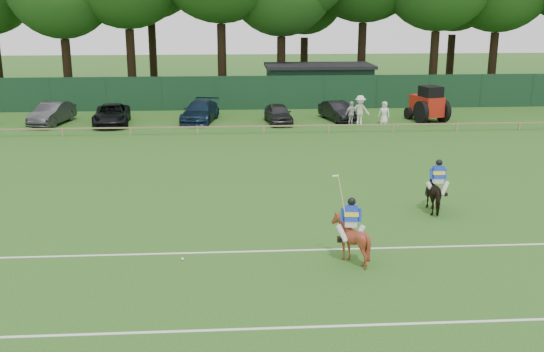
{
  "coord_description": "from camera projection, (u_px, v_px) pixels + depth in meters",
  "views": [
    {
      "loc": [
        -1.04,
        -19.94,
        7.67
      ],
      "look_at": [
        0.5,
        3.0,
        1.4
      ],
      "focal_mm": 42.0,
      "sensor_mm": 36.0,
      "label": 1
    }
  ],
  "objects": [
    {
      "name": "pitch_lines",
      "position": [
        270.0,
        284.0,
        17.91
      ],
      "size": [
        60.0,
        5.1,
        0.01
      ],
      "color": "silver",
      "rests_on": "ground"
    },
    {
      "name": "tree_row",
      "position": [
        265.0,
        95.0,
        55.1
      ],
      "size": [
        96.0,
        12.0,
        21.0
      ],
      "primitive_type": null,
      "color": "#26561C",
      "rests_on": "ground"
    },
    {
      "name": "spectator_left",
      "position": [
        360.0,
        110.0,
        41.06
      ],
      "size": [
        1.34,
        0.9,
        1.93
      ],
      "primitive_type": "imported",
      "rotation": [
        0.0,
        0.0,
        0.15
      ],
      "color": "silver",
      "rests_on": "ground"
    },
    {
      "name": "spectator_right",
      "position": [
        384.0,
        113.0,
        41.47
      ],
      "size": [
        0.86,
        0.75,
        1.49
      ],
      "primitive_type": "imported",
      "rotation": [
        0.0,
        0.0,
        -0.48
      ],
      "color": "white",
      "rests_on": "ground"
    },
    {
      "name": "suv_black",
      "position": [
        112.0,
        115.0,
        41.25
      ],
      "size": [
        2.64,
        4.95,
        1.32
      ],
      "primitive_type": "imported",
      "rotation": [
        0.0,
        0.0,
        0.1
      ],
      "color": "black",
      "rests_on": "ground"
    },
    {
      "name": "polo_ball",
      "position": [
        183.0,
        259.0,
        19.59
      ],
      "size": [
        0.09,
        0.09,
        0.09
      ],
      "primitive_type": "sphere",
      "color": "silver",
      "rests_on": "ground"
    },
    {
      "name": "rider_chestnut",
      "position": [
        351.0,
        218.0,
        19.16
      ],
      "size": [
        0.93,
        0.64,
        2.05
      ],
      "rotation": [
        0.0,
        0.0,
        2.99
      ],
      "color": "silver",
      "rests_on": "ground"
    },
    {
      "name": "sedan_grey",
      "position": [
        52.0,
        113.0,
        41.39
      ],
      "size": [
        2.29,
        4.55,
        1.43
      ],
      "primitive_type": "imported",
      "rotation": [
        0.0,
        0.0,
        -0.18
      ],
      "color": "#2A2A2D",
      "rests_on": "ground"
    },
    {
      "name": "perimeter_fence",
      "position": [
        243.0,
        93.0,
        46.94
      ],
      "size": [
        92.08,
        0.08,
        2.5
      ],
      "color": "#14351E",
      "rests_on": "ground"
    },
    {
      "name": "sedan_navy",
      "position": [
        200.0,
        112.0,
        42.32
      ],
      "size": [
        2.78,
        4.99,
        1.37
      ],
      "primitive_type": "imported",
      "rotation": [
        0.0,
        0.0,
        -0.19
      ],
      "color": "#12233B",
      "rests_on": "ground"
    },
    {
      "name": "tractor",
      "position": [
        428.0,
        105.0,
        42.32
      ],
      "size": [
        2.56,
        3.22,
        2.38
      ],
      "rotation": [
        0.0,
        0.0,
        0.27
      ],
      "color": "#AE1D10",
      "rests_on": "ground"
    },
    {
      "name": "utility_shed",
      "position": [
        319.0,
        83.0,
        50.14
      ],
      "size": [
        8.4,
        4.4,
        3.04
      ],
      "color": "#14331E",
      "rests_on": "ground"
    },
    {
      "name": "spectator_mid",
      "position": [
        351.0,
        114.0,
        40.89
      ],
      "size": [
        0.98,
        0.84,
        1.58
      ],
      "primitive_type": "imported",
      "rotation": [
        0.0,
        0.0,
        0.6
      ],
      "color": "beige",
      "rests_on": "ground"
    },
    {
      "name": "pitch_rail",
      "position": [
        247.0,
        126.0,
        38.49
      ],
      "size": [
        62.1,
        0.1,
        0.5
      ],
      "color": "#997F5B",
      "rests_on": "ground"
    },
    {
      "name": "horse_chestnut",
      "position": [
        350.0,
        239.0,
        19.35
      ],
      "size": [
        1.34,
        1.46,
        1.44
      ],
      "primitive_type": "imported",
      "rotation": [
        0.0,
        0.0,
        2.99
      ],
      "color": "maroon",
      "rests_on": "ground"
    },
    {
      "name": "ground",
      "position": [
        263.0,
        240.0,
        21.28
      ],
      "size": [
        160.0,
        160.0,
        0.0
      ],
      "primitive_type": "plane",
      "color": "#1E4C14",
      "rests_on": "ground"
    },
    {
      "name": "horse_dark",
      "position": [
        437.0,
        193.0,
        24.01
      ],
      "size": [
        0.81,
        1.72,
        1.44
      ],
      "primitive_type": "imported",
      "rotation": [
        0.0,
        0.0,
        3.12
      ],
      "color": "black",
      "rests_on": "ground"
    },
    {
      "name": "estate_black",
      "position": [
        338.0,
        111.0,
        42.84
      ],
      "size": [
        2.24,
        4.01,
        1.25
      ],
      "primitive_type": "imported",
      "rotation": [
        0.0,
        0.0,
        0.26
      ],
      "color": "black",
      "rests_on": "ground"
    },
    {
      "name": "rider_dark",
      "position": [
        438.0,
        176.0,
        23.81
      ],
      "size": [
        0.94,
        0.38,
        1.41
      ],
      "rotation": [
        0.0,
        0.0,
        3.12
      ],
      "color": "silver",
      "rests_on": "ground"
    },
    {
      "name": "hatch_grey",
      "position": [
        278.0,
        114.0,
        41.81
      ],
      "size": [
        1.87,
        3.88,
        1.28
      ],
      "primitive_type": "imported",
      "rotation": [
        0.0,
        0.0,
        0.1
      ],
      "color": "#29282A",
      "rests_on": "ground"
    }
  ]
}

